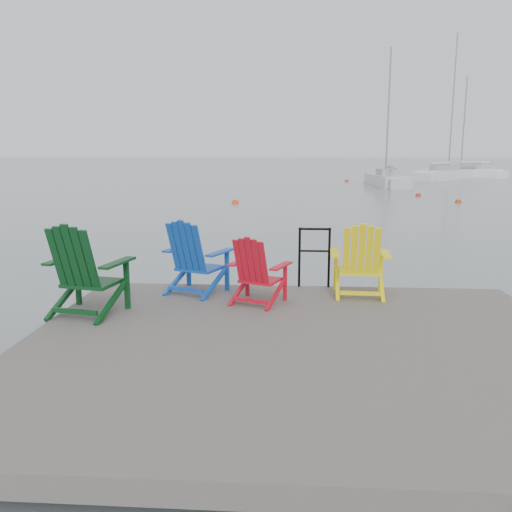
# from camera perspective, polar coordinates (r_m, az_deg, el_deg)

# --- Properties ---
(ground) EXTENTS (400.00, 400.00, 0.00)m
(ground) POSITION_cam_1_polar(r_m,az_deg,el_deg) (6.05, 4.43, -13.59)
(ground) COLOR slate
(ground) RESTS_ON ground
(dock) EXTENTS (6.00, 5.00, 1.40)m
(dock) POSITION_cam_1_polar(r_m,az_deg,el_deg) (5.91, 4.48, -10.53)
(dock) COLOR #2E2A28
(dock) RESTS_ON ground
(handrail) EXTENTS (0.48, 0.04, 0.90)m
(handrail) POSITION_cam_1_polar(r_m,az_deg,el_deg) (8.09, 6.16, 0.47)
(handrail) COLOR black
(handrail) RESTS_ON dock
(chair_green) EXTENTS (1.03, 0.98, 1.15)m
(chair_green) POSITION_cam_1_polar(r_m,az_deg,el_deg) (6.99, -17.60, -1.36)
(chair_green) COLOR #0A3715
(chair_green) RESTS_ON dock
(chair_blue) EXTENTS (1.02, 0.98, 1.06)m
(chair_blue) POSITION_cam_1_polar(r_m,az_deg,el_deg) (7.74, -6.50, -0.08)
(chair_blue) COLOR #1045AC
(chair_blue) RESTS_ON dock
(chair_red) EXTENTS (0.88, 0.84, 0.91)m
(chair_red) POSITION_cam_1_polar(r_m,az_deg,el_deg) (7.18, 0.07, -1.48)
(chair_red) COLOR red
(chair_red) RESTS_ON dock
(chair_yellow) EXTENTS (0.86, 0.80, 1.04)m
(chair_yellow) POSITION_cam_1_polar(r_m,az_deg,el_deg) (7.67, 10.92, -0.40)
(chair_yellow) COLOR yellow
(chair_yellow) RESTS_ON dock
(sailboat_near) EXTENTS (2.30, 7.16, 9.92)m
(sailboat_near) POSITION_cam_1_polar(r_m,az_deg,el_deg) (40.55, 13.57, 7.68)
(sailboat_near) COLOR silver
(sailboat_near) RESTS_ON ground
(sailboat_mid) EXTENTS (7.60, 9.01, 12.88)m
(sailboat_mid) POSITION_cam_1_polar(r_m,az_deg,el_deg) (52.30, 19.36, 8.05)
(sailboat_mid) COLOR silver
(sailboat_mid) RESTS_ON ground
(sailboat_far) EXTENTS (6.50, 5.71, 9.71)m
(sailboat_far) POSITION_cam_1_polar(r_m,az_deg,el_deg) (56.68, 21.08, 8.12)
(sailboat_far) COLOR white
(sailboat_far) RESTS_ON ground
(buoy_a) EXTENTS (0.33, 0.33, 0.33)m
(buoy_a) POSITION_cam_1_polar(r_m,az_deg,el_deg) (28.65, 20.51, 5.30)
(buoy_a) COLOR #C2370B
(buoy_a) RESTS_ON ground
(buoy_b) EXTENTS (0.37, 0.37, 0.37)m
(buoy_b) POSITION_cam_1_polar(r_m,az_deg,el_deg) (26.47, -2.20, 5.57)
(buoy_b) COLOR #F63A0E
(buoy_b) RESTS_ON ground
(buoy_c) EXTENTS (0.34, 0.34, 0.34)m
(buoy_c) POSITION_cam_1_polar(r_m,az_deg,el_deg) (32.03, 16.71, 6.07)
(buoy_c) COLOR red
(buoy_c) RESTS_ON ground
(buoy_d) EXTENTS (0.36, 0.36, 0.36)m
(buoy_d) POSITION_cam_1_polar(r_m,az_deg,el_deg) (45.78, 9.54, 7.73)
(buoy_d) COLOR red
(buoy_d) RESTS_ON ground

